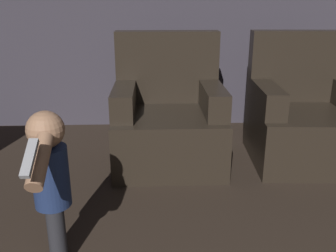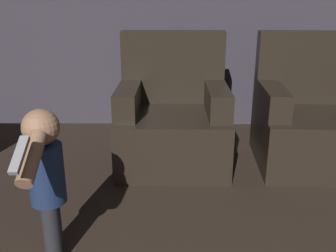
{
  "view_description": "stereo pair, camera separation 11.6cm",
  "coord_description": "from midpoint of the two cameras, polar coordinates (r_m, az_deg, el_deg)",
  "views": [
    {
      "loc": [
        -0.21,
        0.76,
        1.26
      ],
      "look_at": [
        -0.12,
        2.93,
        0.51
      ],
      "focal_mm": 40.0,
      "sensor_mm": 36.0,
      "label": 1
    },
    {
      "loc": [
        -0.09,
        0.76,
        1.26
      ],
      "look_at": [
        -0.12,
        2.93,
        0.51
      ],
      "focal_mm": 40.0,
      "sensor_mm": 36.0,
      "label": 2
    }
  ],
  "objects": [
    {
      "name": "armchair_right",
      "position": [
        3.17,
        19.15,
        1.12
      ],
      "size": [
        0.87,
        0.84,
        1.0
      ],
      "rotation": [
        0.0,
        0.0,
        -0.05
      ],
      "color": "black",
      "rests_on": "ground_plane"
    },
    {
      "name": "armchair_left",
      "position": [
        2.95,
        -1.07,
        0.93
      ],
      "size": [
        0.83,
        0.8,
        1.0
      ],
      "rotation": [
        0.0,
        0.0,
        -0.0
      ],
      "color": "black",
      "rests_on": "ground_plane"
    },
    {
      "name": "person_toddler",
      "position": [
        1.86,
        -19.23,
        -7.43
      ],
      "size": [
        0.17,
        0.54,
        0.78
      ],
      "rotation": [
        0.0,
        0.0,
        1.84
      ],
      "color": "#28282D",
      "rests_on": "ground_plane"
    }
  ]
}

